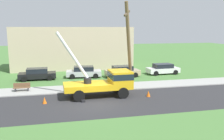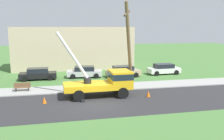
{
  "view_description": "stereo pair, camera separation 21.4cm",
  "coord_description": "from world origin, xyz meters",
  "px_view_note": "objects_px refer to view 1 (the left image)",
  "views": [
    {
      "loc": [
        -2.96,
        -19.59,
        6.32
      ],
      "look_at": [
        2.09,
        2.76,
        2.32
      ],
      "focal_mm": 39.07,
      "sensor_mm": 36.0,
      "label": 1
    },
    {
      "loc": [
        -2.75,
        -19.63,
        6.32
      ],
      "look_at": [
        2.09,
        2.76,
        2.32
      ],
      "focal_mm": 39.07,
      "sensor_mm": 36.0,
      "label": 2
    }
  ],
  "objects_px": {
    "leaning_utility_pole": "(129,47)",
    "parked_sedan_tan": "(122,71)",
    "traffic_cone_ahead": "(148,94)",
    "parked_sedan_silver": "(84,72)",
    "park_bench": "(22,87)",
    "traffic_cone_behind": "(45,100)",
    "utility_truck": "(107,81)",
    "parked_sedan_white": "(163,69)",
    "parked_sedan_black": "(37,74)"
  },
  "relations": [
    {
      "from": "leaning_utility_pole",
      "to": "parked_sedan_tan",
      "type": "relative_size",
      "value": 1.93
    },
    {
      "from": "traffic_cone_ahead",
      "to": "parked_sedan_silver",
      "type": "xyz_separation_m",
      "value": [
        -4.87,
        10.18,
        0.43
      ]
    },
    {
      "from": "park_bench",
      "to": "traffic_cone_ahead",
      "type": "bearing_deg",
      "value": -20.27
    },
    {
      "from": "traffic_cone_behind",
      "to": "park_bench",
      "type": "xyz_separation_m",
      "value": [
        -2.36,
        4.36,
        0.18
      ]
    },
    {
      "from": "parked_sedan_silver",
      "to": "park_bench",
      "type": "distance_m",
      "value": 8.98
    },
    {
      "from": "utility_truck",
      "to": "leaning_utility_pole",
      "type": "relative_size",
      "value": 0.78
    },
    {
      "from": "parked_sedan_tan",
      "to": "parked_sedan_white",
      "type": "xyz_separation_m",
      "value": [
        5.92,
        0.61,
        0.0
      ]
    },
    {
      "from": "parked_sedan_white",
      "to": "park_bench",
      "type": "distance_m",
      "value": 18.57
    },
    {
      "from": "parked_sedan_black",
      "to": "parked_sedan_silver",
      "type": "relative_size",
      "value": 0.98
    },
    {
      "from": "traffic_cone_ahead",
      "to": "parked_sedan_tan",
      "type": "bearing_deg",
      "value": 89.57
    },
    {
      "from": "leaning_utility_pole",
      "to": "traffic_cone_ahead",
      "type": "distance_m",
      "value": 4.81
    },
    {
      "from": "utility_truck",
      "to": "traffic_cone_behind",
      "type": "distance_m",
      "value": 5.81
    },
    {
      "from": "parked_sedan_tan",
      "to": "park_bench",
      "type": "relative_size",
      "value": 2.83
    },
    {
      "from": "parked_sedan_white",
      "to": "park_bench",
      "type": "bearing_deg",
      "value": -161.93
    },
    {
      "from": "traffic_cone_behind",
      "to": "parked_sedan_silver",
      "type": "distance_m",
      "value": 11.15
    },
    {
      "from": "leaning_utility_pole",
      "to": "traffic_cone_behind",
      "type": "bearing_deg",
      "value": -165.88
    },
    {
      "from": "traffic_cone_ahead",
      "to": "parked_sedan_tan",
      "type": "xyz_separation_m",
      "value": [
        0.07,
        9.46,
        0.43
      ]
    },
    {
      "from": "traffic_cone_ahead",
      "to": "park_bench",
      "type": "xyz_separation_m",
      "value": [
        -11.66,
        4.31,
        0.18
      ]
    },
    {
      "from": "leaning_utility_pole",
      "to": "park_bench",
      "type": "bearing_deg",
      "value": 167.13
    },
    {
      "from": "traffic_cone_ahead",
      "to": "parked_sedan_black",
      "type": "height_order",
      "value": "parked_sedan_black"
    },
    {
      "from": "utility_truck",
      "to": "park_bench",
      "type": "bearing_deg",
      "value": 158.09
    },
    {
      "from": "utility_truck",
      "to": "traffic_cone_ahead",
      "type": "bearing_deg",
      "value": -16.66
    },
    {
      "from": "parked_sedan_black",
      "to": "parked_sedan_tan",
      "type": "xyz_separation_m",
      "value": [
        10.65,
        -0.5,
        0.0
      ]
    },
    {
      "from": "traffic_cone_behind",
      "to": "park_bench",
      "type": "distance_m",
      "value": 4.96
    },
    {
      "from": "parked_sedan_black",
      "to": "parked_sedan_white",
      "type": "relative_size",
      "value": 0.99
    },
    {
      "from": "utility_truck",
      "to": "traffic_cone_ahead",
      "type": "distance_m",
      "value": 4.05
    },
    {
      "from": "utility_truck",
      "to": "parked_sedan_black",
      "type": "height_order",
      "value": "utility_truck"
    },
    {
      "from": "parked_sedan_black",
      "to": "parked_sedan_silver",
      "type": "height_order",
      "value": "same"
    },
    {
      "from": "traffic_cone_behind",
      "to": "parked_sedan_white",
      "type": "height_order",
      "value": "parked_sedan_white"
    },
    {
      "from": "parked_sedan_tan",
      "to": "traffic_cone_behind",
      "type": "bearing_deg",
      "value": -134.58
    },
    {
      "from": "parked_sedan_black",
      "to": "park_bench",
      "type": "distance_m",
      "value": 5.76
    },
    {
      "from": "parked_sedan_tan",
      "to": "parked_sedan_silver",
      "type": "bearing_deg",
      "value": 171.81
    },
    {
      "from": "utility_truck",
      "to": "parked_sedan_tan",
      "type": "distance_m",
      "value": 9.2
    },
    {
      "from": "traffic_cone_ahead",
      "to": "traffic_cone_behind",
      "type": "bearing_deg",
      "value": -179.69
    },
    {
      "from": "parked_sedan_black",
      "to": "parked_sedan_silver",
      "type": "distance_m",
      "value": 5.7
    },
    {
      "from": "parked_sedan_silver",
      "to": "parked_sedan_tan",
      "type": "height_order",
      "value": "same"
    },
    {
      "from": "parked_sedan_white",
      "to": "utility_truck",
      "type": "bearing_deg",
      "value": -137.32
    },
    {
      "from": "leaning_utility_pole",
      "to": "parked_sedan_black",
      "type": "distance_m",
      "value": 12.78
    },
    {
      "from": "parked_sedan_tan",
      "to": "parked_sedan_white",
      "type": "bearing_deg",
      "value": 5.84
    },
    {
      "from": "utility_truck",
      "to": "parked_sedan_white",
      "type": "relative_size",
      "value": 1.52
    },
    {
      "from": "traffic_cone_behind",
      "to": "parked_sedan_silver",
      "type": "height_order",
      "value": "parked_sedan_silver"
    },
    {
      "from": "parked_sedan_silver",
      "to": "traffic_cone_behind",
      "type": "bearing_deg",
      "value": -113.42
    },
    {
      "from": "utility_truck",
      "to": "leaning_utility_pole",
      "type": "xyz_separation_m",
      "value": [
        2.37,
        0.84,
        3.06
      ]
    },
    {
      "from": "leaning_utility_pole",
      "to": "parked_sedan_silver",
      "type": "distance_m",
      "value": 9.7
    },
    {
      "from": "parked_sedan_black",
      "to": "parked_sedan_white",
      "type": "height_order",
      "value": "same"
    },
    {
      "from": "parked_sedan_black",
      "to": "park_bench",
      "type": "xyz_separation_m",
      "value": [
        -1.09,
        -5.65,
        -0.25
      ]
    },
    {
      "from": "utility_truck",
      "to": "parked_sedan_white",
      "type": "xyz_separation_m",
      "value": [
        9.71,
        8.96,
        -0.7
      ]
    },
    {
      "from": "utility_truck",
      "to": "parked_sedan_tan",
      "type": "relative_size",
      "value": 1.51
    },
    {
      "from": "park_bench",
      "to": "parked_sedan_tan",
      "type": "bearing_deg",
      "value": 23.72
    },
    {
      "from": "parked_sedan_white",
      "to": "traffic_cone_ahead",
      "type": "bearing_deg",
      "value": -120.75
    }
  ]
}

